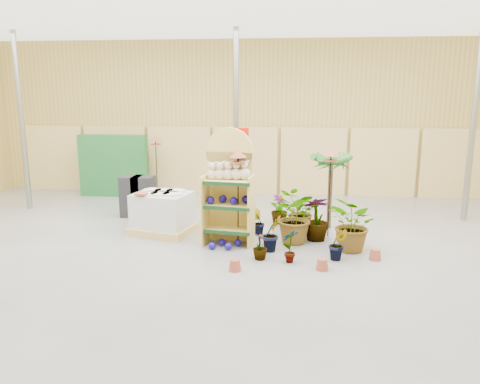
% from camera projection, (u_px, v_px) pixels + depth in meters
% --- Properties ---
extents(room, '(15.20, 12.10, 4.70)m').
position_uv_depth(room, '(221.00, 135.00, 8.81)').
color(room, slate).
rests_on(room, ground).
extents(display_shelf, '(1.05, 0.74, 2.33)m').
position_uv_depth(display_shelf, '(229.00, 191.00, 9.39)').
color(display_shelf, '#D7BB5F').
rests_on(display_shelf, ground).
extents(teddy_bears, '(0.87, 0.24, 0.38)m').
position_uv_depth(teddy_bears, '(230.00, 172.00, 9.20)').
color(teddy_bears, beige).
rests_on(teddy_bears, display_shelf).
extents(gazing_balls_shelf, '(0.86, 0.29, 0.16)m').
position_uv_depth(gazing_balls_shelf, '(228.00, 200.00, 9.30)').
color(gazing_balls_shelf, '#160D8D').
rests_on(gazing_balls_shelf, display_shelf).
extents(gazing_balls_floor, '(0.63, 0.39, 0.15)m').
position_uv_depth(gazing_balls_floor, '(225.00, 244.00, 9.22)').
color(gazing_balls_floor, '#160D8D').
rests_on(gazing_balls_floor, ground).
extents(pallet_stack, '(1.46, 1.31, 0.92)m').
position_uv_depth(pallet_stack, '(163.00, 213.00, 10.15)').
color(pallet_stack, tan).
rests_on(pallet_stack, ground).
extents(charcoal_planters, '(0.80, 0.50, 1.00)m').
position_uv_depth(charcoal_planters, '(138.00, 196.00, 11.50)').
color(charcoal_planters, black).
rests_on(charcoal_planters, ground).
extents(trellis_stock, '(2.00, 0.30, 1.80)m').
position_uv_depth(trellis_stock, '(114.00, 166.00, 13.65)').
color(trellis_stock, '#1D612B').
rests_on(trellis_stock, ground).
extents(offer_sign, '(0.50, 0.08, 2.20)m').
position_uv_depth(offer_sign, '(238.00, 155.00, 10.95)').
color(offer_sign, gray).
rests_on(offer_sign, ground).
extents(bird_table_front, '(0.34, 0.34, 1.92)m').
position_uv_depth(bird_table_front, '(238.00, 157.00, 9.09)').
color(bird_table_front, black).
rests_on(bird_table_front, ground).
extents(bird_table_right, '(0.34, 0.34, 1.87)m').
position_uv_depth(bird_table_right, '(331.00, 155.00, 9.62)').
color(bird_table_right, black).
rests_on(bird_table_right, ground).
extents(bird_table_back, '(0.34, 0.34, 1.82)m').
position_uv_depth(bird_table_back, '(155.00, 141.00, 12.96)').
color(bird_table_back, black).
rests_on(bird_table_back, ground).
extents(palm, '(0.70, 0.70, 1.80)m').
position_uv_depth(palm, '(331.00, 161.00, 10.28)').
color(palm, '#4D3622').
rests_on(palm, ground).
extents(potted_plant_1, '(0.50, 0.49, 0.71)m').
position_uv_depth(potted_plant_1, '(272.00, 233.00, 8.99)').
color(potted_plant_1, '#2A6E27').
rests_on(potted_plant_1, ground).
extents(potted_plant_2, '(1.21, 1.13, 1.10)m').
position_uv_depth(potted_plant_2, '(297.00, 217.00, 9.44)').
color(potted_plant_2, '#2A6E27').
rests_on(potted_plant_2, ground).
extents(potted_plant_3, '(0.64, 0.64, 0.92)m').
position_uv_depth(potted_plant_3, '(317.00, 218.00, 9.64)').
color(potted_plant_3, '#2A6E27').
rests_on(potted_plant_3, ground).
extents(potted_plant_5, '(0.34, 0.28, 0.57)m').
position_uv_depth(potted_plant_5, '(257.00, 222.00, 10.02)').
color(potted_plant_5, '#2A6E27').
rests_on(potted_plant_5, ground).
extents(potted_plant_6, '(1.02, 0.97, 0.89)m').
position_uv_depth(potted_plant_6, '(299.00, 212.00, 10.23)').
color(potted_plant_6, '#2A6E27').
rests_on(potted_plant_6, ground).
extents(potted_plant_7, '(0.38, 0.38, 0.50)m').
position_uv_depth(potted_plant_7, '(260.00, 246.00, 8.56)').
color(potted_plant_7, '#2A6E27').
rests_on(potted_plant_7, ground).
extents(potted_plant_8, '(0.40, 0.38, 0.63)m').
position_uv_depth(potted_plant_8, '(290.00, 246.00, 8.40)').
color(potted_plant_8, '#2A6E27').
rests_on(potted_plant_8, ground).
extents(potted_plant_9, '(0.37, 0.31, 0.62)m').
position_uv_depth(potted_plant_9, '(338.00, 244.00, 8.51)').
color(potted_plant_9, '#2A6E27').
rests_on(potted_plant_9, ground).
extents(potted_plant_10, '(1.20, 1.25, 1.07)m').
position_uv_depth(potted_plant_10, '(354.00, 225.00, 8.93)').
color(potted_plant_10, '#2A6E27').
rests_on(potted_plant_10, ground).
extents(potted_plant_11, '(0.52, 0.52, 0.68)m').
position_uv_depth(potted_plant_11, '(279.00, 209.00, 10.89)').
color(potted_plant_11, '#2A6E27').
rests_on(potted_plant_11, ground).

